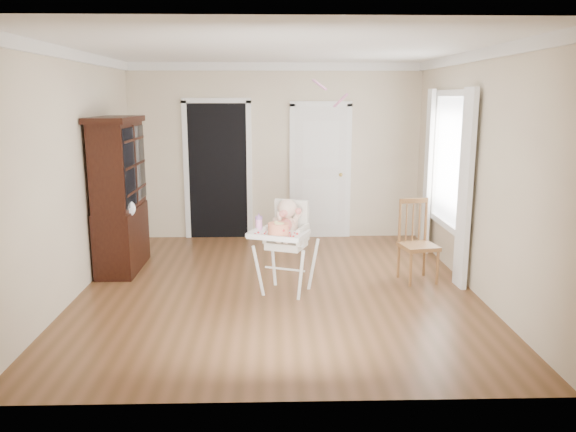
{
  "coord_description": "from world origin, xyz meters",
  "views": [
    {
      "loc": [
        -0.05,
        -6.24,
        2.19
      ],
      "look_at": [
        0.12,
        -0.23,
        0.91
      ],
      "focal_mm": 35.0,
      "sensor_mm": 36.0,
      "label": 1
    }
  ],
  "objects_px": {
    "sippy_cup": "(259,223)",
    "cake": "(278,229)",
    "high_chair": "(286,236)",
    "china_cabinet": "(120,195)",
    "dining_chair": "(417,243)"
  },
  "relations": [
    {
      "from": "high_chair",
      "to": "china_cabinet",
      "type": "bearing_deg",
      "value": 176.76
    },
    {
      "from": "cake",
      "to": "sippy_cup",
      "type": "relative_size",
      "value": 1.49
    },
    {
      "from": "high_chair",
      "to": "cake",
      "type": "distance_m",
      "value": 0.33
    },
    {
      "from": "cake",
      "to": "china_cabinet",
      "type": "xyz_separation_m",
      "value": [
        -2.0,
        1.24,
        0.17
      ]
    },
    {
      "from": "cake",
      "to": "sippy_cup",
      "type": "height_order",
      "value": "sippy_cup"
    },
    {
      "from": "cake",
      "to": "sippy_cup",
      "type": "distance_m",
      "value": 0.34
    },
    {
      "from": "high_chair",
      "to": "china_cabinet",
      "type": "xyz_separation_m",
      "value": [
        -2.09,
        0.96,
        0.32
      ]
    },
    {
      "from": "high_chair",
      "to": "sippy_cup",
      "type": "bearing_deg",
      "value": -154.71
    },
    {
      "from": "sippy_cup",
      "to": "cake",
      "type": "bearing_deg",
      "value": -50.42
    },
    {
      "from": "high_chair",
      "to": "dining_chair",
      "type": "xyz_separation_m",
      "value": [
        1.59,
        0.4,
        -0.2
      ]
    },
    {
      "from": "china_cabinet",
      "to": "dining_chair",
      "type": "height_order",
      "value": "china_cabinet"
    },
    {
      "from": "cake",
      "to": "dining_chair",
      "type": "bearing_deg",
      "value": 21.84
    },
    {
      "from": "sippy_cup",
      "to": "china_cabinet",
      "type": "distance_m",
      "value": 2.04
    },
    {
      "from": "high_chair",
      "to": "china_cabinet",
      "type": "height_order",
      "value": "china_cabinet"
    },
    {
      "from": "sippy_cup",
      "to": "dining_chair",
      "type": "bearing_deg",
      "value": 12.39
    }
  ]
}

